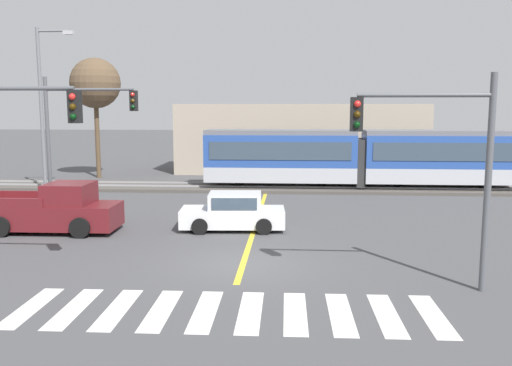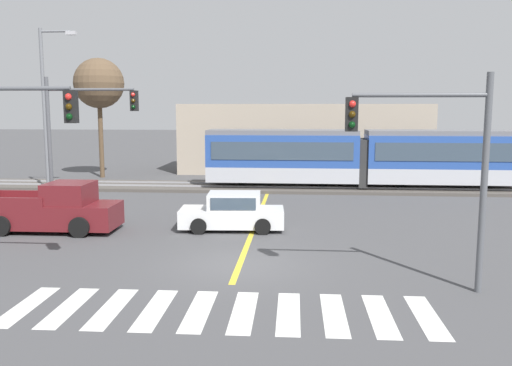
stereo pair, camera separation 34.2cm
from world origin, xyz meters
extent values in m
plane|color=#474749|center=(0.00, 0.00, 0.00)|extent=(200.00, 200.00, 0.00)
cube|color=#4C4742|center=(0.00, 16.06, 0.09)|extent=(120.00, 4.00, 0.18)
cube|color=#939399|center=(0.00, 15.34, 0.23)|extent=(120.00, 0.08, 0.10)
cube|color=#939399|center=(0.00, 16.78, 0.23)|extent=(120.00, 0.08, 0.10)
cube|color=#B7BAC1|center=(0.79, 16.06, 0.98)|extent=(9.00, 2.60, 0.90)
cube|color=#284C9E|center=(0.79, 16.06, 2.38)|extent=(9.00, 2.60, 1.90)
cube|color=#384756|center=(0.79, 14.74, 2.43)|extent=(8.28, 0.04, 1.04)
cube|color=slate|center=(0.79, 16.06, 3.47)|extent=(9.00, 2.39, 0.28)
cylinder|color=black|center=(3.27, 16.06, 0.53)|extent=(0.70, 0.20, 0.70)
cylinder|color=black|center=(-1.68, 16.06, 0.53)|extent=(0.70, 0.20, 0.70)
cube|color=#B7BAC1|center=(10.29, 16.06, 0.98)|extent=(9.00, 2.60, 0.90)
cube|color=#284C9E|center=(10.29, 16.06, 2.38)|extent=(9.00, 2.60, 1.90)
cube|color=#384756|center=(10.29, 14.74, 2.43)|extent=(8.28, 0.04, 1.04)
cube|color=slate|center=(10.29, 16.06, 3.47)|extent=(9.00, 2.39, 0.28)
cylinder|color=black|center=(12.77, 16.06, 0.53)|extent=(0.70, 0.20, 0.70)
cylinder|color=black|center=(7.82, 16.06, 0.53)|extent=(0.70, 0.20, 0.70)
cube|color=#2D2D2D|center=(5.54, 16.06, 1.68)|extent=(0.50, 2.34, 2.80)
cube|color=silver|center=(-4.95, -4.10, 0.00)|extent=(0.59, 2.81, 0.01)
cube|color=silver|center=(-3.85, -4.09, 0.00)|extent=(0.59, 2.81, 0.01)
cube|color=silver|center=(-2.75, -4.07, 0.00)|extent=(0.59, 2.81, 0.01)
cube|color=silver|center=(-1.65, -4.06, 0.00)|extent=(0.59, 2.81, 0.01)
cube|color=silver|center=(-0.55, -4.05, 0.00)|extent=(0.59, 2.81, 0.01)
cube|color=silver|center=(0.55, -4.03, 0.00)|extent=(0.59, 2.81, 0.01)
cube|color=silver|center=(1.65, -4.02, 0.00)|extent=(0.59, 2.81, 0.01)
cube|color=silver|center=(2.75, -4.01, 0.00)|extent=(0.59, 2.81, 0.01)
cube|color=silver|center=(3.85, -3.99, 0.00)|extent=(0.59, 2.81, 0.01)
cube|color=silver|center=(4.95, -3.98, 0.00)|extent=(0.59, 2.81, 0.01)
cube|color=gold|center=(0.00, 6.01, 0.00)|extent=(0.20, 16.10, 0.01)
cube|color=silver|center=(-0.86, 4.86, 0.52)|extent=(4.30, 1.96, 0.72)
cube|color=silver|center=(-0.77, 4.87, 1.20)|extent=(2.19, 1.65, 0.64)
cube|color=#384756|center=(-1.76, 4.81, 1.20)|extent=(0.19, 1.43, 0.52)
cube|color=#384756|center=(-0.72, 4.09, 1.20)|extent=(1.78, 0.15, 0.48)
cylinder|color=black|center=(-2.07, 3.94, 0.32)|extent=(0.65, 0.26, 0.64)
cylinder|color=black|center=(-2.18, 5.63, 0.32)|extent=(0.65, 0.26, 0.64)
cylinder|color=black|center=(0.45, 4.09, 0.32)|extent=(0.65, 0.26, 0.64)
cylinder|color=black|center=(0.34, 5.79, 0.32)|extent=(0.65, 0.26, 0.64)
cube|color=maroon|center=(-8.10, 4.01, 0.66)|extent=(5.42, 2.02, 0.96)
cube|color=maroon|center=(-7.29, 4.02, 1.56)|extent=(1.72, 1.86, 0.84)
cube|color=#384756|center=(-6.54, 4.03, 1.58)|extent=(0.12, 1.69, 0.66)
cube|color=maroon|center=(-9.33, 4.92, 1.32)|extent=(2.70, 0.15, 0.36)
cube|color=maroon|center=(-9.31, 3.08, 1.32)|extent=(2.70, 0.15, 0.36)
cylinder|color=black|center=(-6.55, 5.01, 0.40)|extent=(0.80, 0.29, 0.80)
cylinder|color=black|center=(-6.52, 3.05, 0.40)|extent=(0.80, 0.29, 0.80)
cylinder|color=black|center=(-9.68, 4.97, 0.40)|extent=(0.80, 0.29, 0.80)
cylinder|color=black|center=(-9.66, 3.01, 0.40)|extent=(0.80, 0.29, 0.80)
cylinder|color=#515459|center=(-9.49, 7.11, 3.15)|extent=(0.18, 0.18, 6.30)
cylinder|color=#515459|center=(-7.49, 7.11, 5.74)|extent=(4.00, 0.12, 0.12)
cube|color=black|center=(-5.49, 7.11, 5.24)|extent=(0.32, 0.28, 0.90)
sphere|color=red|center=(-5.49, 6.96, 5.51)|extent=(0.18, 0.18, 0.18)
sphere|color=#3A2706|center=(-5.49, 6.96, 5.24)|extent=(0.18, 0.18, 0.18)
sphere|color=black|center=(-5.49, 6.96, 4.97)|extent=(0.18, 0.18, 0.18)
cylinder|color=#515459|center=(6.73, -2.07, 2.93)|extent=(0.18, 0.18, 5.86)
cylinder|color=#515459|center=(4.98, -2.07, 5.28)|extent=(3.50, 0.12, 0.12)
cube|color=black|center=(3.23, -2.07, 4.78)|extent=(0.32, 0.28, 0.90)
sphere|color=red|center=(3.23, -2.22, 5.05)|extent=(0.18, 0.18, 0.18)
sphere|color=#3A2706|center=(3.23, -2.22, 4.78)|extent=(0.18, 0.18, 0.18)
sphere|color=black|center=(3.23, -2.22, 4.51)|extent=(0.18, 0.18, 0.18)
cylinder|color=#515459|center=(-6.18, -2.04, 5.48)|extent=(3.50, 0.12, 0.12)
cube|color=black|center=(-4.43, -2.04, 4.98)|extent=(0.32, 0.28, 0.90)
sphere|color=red|center=(-4.43, -2.19, 5.25)|extent=(0.18, 0.18, 0.18)
sphere|color=#3A2706|center=(-4.43, -2.19, 4.98)|extent=(0.18, 0.18, 0.18)
sphere|color=black|center=(-4.43, -2.19, 4.71)|extent=(0.18, 0.18, 0.18)
cylinder|color=slate|center=(-12.73, 13.44, 4.68)|extent=(0.20, 0.20, 9.35)
cylinder|color=slate|center=(-11.83, 13.44, 9.15)|extent=(1.79, 0.12, 0.12)
cube|color=#B2B2B7|center=(-10.94, 13.44, 9.05)|extent=(0.56, 0.28, 0.20)
cylinder|color=brown|center=(-12.16, 20.56, 2.95)|extent=(0.32, 0.32, 5.91)
sphere|color=brown|center=(-12.16, 20.56, 6.60)|extent=(3.47, 3.47, 3.47)
cube|color=tan|center=(2.12, 25.41, 2.59)|extent=(18.60, 6.00, 5.18)
camera|label=1|loc=(1.56, -16.66, 4.97)|focal=38.00mm
camera|label=2|loc=(1.90, -16.63, 4.97)|focal=38.00mm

